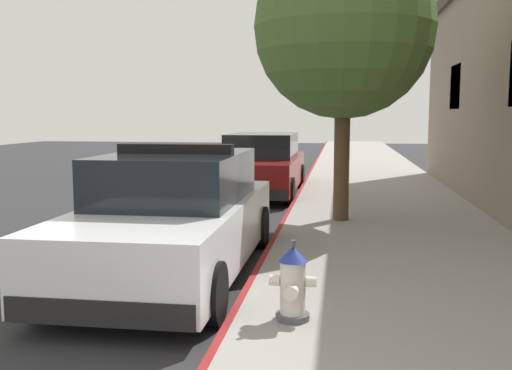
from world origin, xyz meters
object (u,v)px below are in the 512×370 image
Objects in this scene: police_cruiser at (175,217)px; parked_car_silver_ahead at (262,166)px; street_tree at (344,29)px; fire_hydrant at (293,283)px.

police_cruiser is 1.00× the size of parked_car_silver_ahead.
street_tree is at bearing -64.29° from parked_car_silver_ahead.
police_cruiser is 0.97× the size of street_tree.
police_cruiser is 2.50m from fire_hydrant.
street_tree reaches higher than fire_hydrant.
fire_hydrant is 6.17m from street_tree.
parked_car_silver_ahead is (0.08, 7.67, -0.00)m from police_cruiser.
police_cruiser is 7.67m from parked_car_silver_ahead.
police_cruiser is at bearing 131.86° from fire_hydrant.
parked_car_silver_ahead is 6.37× the size of fire_hydrant.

